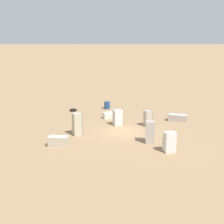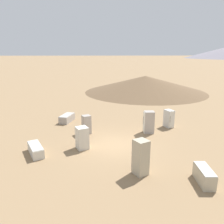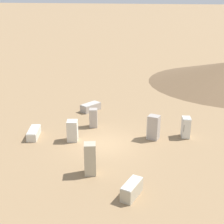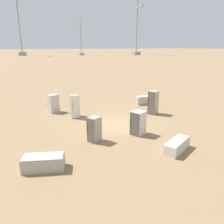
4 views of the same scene
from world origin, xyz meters
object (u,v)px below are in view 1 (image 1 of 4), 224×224
(discarded_fridge_3, at_px, (150,132))
(discarded_fridge_4, at_px, (77,124))
(discarded_fridge_0, at_px, (112,115))
(discarded_fridge_1, at_px, (170,142))
(discarded_fridge_5, at_px, (118,118))
(discarded_fridge_7, at_px, (148,118))
(scrap_tire, at_px, (73,110))
(discarded_fridge_6, at_px, (178,118))
(rusty_barrel, at_px, (107,105))
(discarded_fridge_2, at_px, (58,141))

(discarded_fridge_3, bearing_deg, discarded_fridge_4, 165.25)
(discarded_fridge_0, xyz_separation_m, discarded_fridge_4, (-5.85, 2.71, 0.62))
(discarded_fridge_1, bearing_deg, discarded_fridge_5, 8.30)
(discarded_fridge_7, bearing_deg, discarded_fridge_3, -26.59)
(discarded_fridge_5, relative_size, scrap_tire, 1.82)
(discarded_fridge_3, xyz_separation_m, discarded_fridge_6, (6.57, -3.32, -0.52))
(discarded_fridge_1, xyz_separation_m, discarded_fridge_7, (6.71, 0.92, -0.02))
(discarded_fridge_3, height_order, scrap_tire, discarded_fridge_3)
(discarded_fridge_7, distance_m, rusty_barrel, 8.15)
(discarded_fridge_5, distance_m, rusty_barrel, 7.03)
(discarded_fridge_0, relative_size, discarded_fridge_6, 1.00)
(discarded_fridge_3, distance_m, discarded_fridge_6, 7.38)
(discarded_fridge_0, distance_m, discarded_fridge_5, 2.87)
(discarded_fridge_0, height_order, discarded_fridge_2, discarded_fridge_2)
(discarded_fridge_3, bearing_deg, discarded_fridge_6, 66.11)
(discarded_fridge_1, bearing_deg, rusty_barrel, -0.08)
(discarded_fridge_7, bearing_deg, rusty_barrel, -174.09)
(discarded_fridge_2, height_order, scrap_tire, discarded_fridge_2)
(discarded_fridge_5, bearing_deg, discarded_fridge_7, 62.60)
(discarded_fridge_2, distance_m, discarded_fridge_7, 9.12)
(discarded_fridge_1, xyz_separation_m, scrap_tire, (12.58, 8.59, -0.61))
(discarded_fridge_2, bearing_deg, discarded_fridge_7, -46.28)
(discarded_fridge_6, bearing_deg, rusty_barrel, -108.03)
(discarded_fridge_2, bearing_deg, discarded_fridge_4, -15.42)
(discarded_fridge_2, distance_m, scrap_tire, 11.59)
(discarded_fridge_5, bearing_deg, scrap_tire, -162.41)
(discarded_fridge_5, distance_m, discarded_fridge_6, 6.04)
(discarded_fridge_0, xyz_separation_m, discarded_fridge_2, (-8.66, 3.75, 0.08))
(discarded_fridge_4, relative_size, scrap_tire, 2.32)
(discarded_fridge_3, relative_size, discarded_fridge_7, 1.20)
(scrap_tire, height_order, rusty_barrel, rusty_barrel)
(discarded_fridge_0, xyz_separation_m, discarded_fridge_3, (-7.69, -3.08, 0.55))
(discarded_fridge_6, bearing_deg, scrap_tire, -91.84)
(discarded_fridge_0, bearing_deg, discarded_fridge_3, -3.49)
(discarded_fridge_6, height_order, scrap_tire, discarded_fridge_6)
(discarded_fridge_0, relative_size, discarded_fridge_7, 1.36)
(discarded_fridge_3, distance_m, scrap_tire, 12.96)
(discarded_fridge_0, distance_m, discarded_fridge_7, 4.49)
(discarded_fridge_3, height_order, discarded_fridge_5, discarded_fridge_3)
(discarded_fridge_0, height_order, rusty_barrel, rusty_barrel)
(discarded_fridge_2, xyz_separation_m, discarded_fridge_6, (7.54, -10.16, -0.06))
(scrap_tire, bearing_deg, discarded_fridge_7, -127.40)
(discarded_fridge_4, bearing_deg, discarded_fridge_7, 88.59)
(discarded_fridge_2, distance_m, rusty_barrel, 13.18)
(discarded_fridge_2, xyz_separation_m, discarded_fridge_4, (2.82, -1.05, 0.54))
(discarded_fridge_6, bearing_deg, discarded_fridge_7, -40.27)
(discarded_fridge_3, xyz_separation_m, discarded_fridge_4, (1.85, 5.79, 0.07))
(discarded_fridge_1, distance_m, rusty_barrel, 14.66)
(discarded_fridge_4, bearing_deg, scrap_tire, 163.59)
(discarded_fridge_1, distance_m, discarded_fridge_3, 2.31)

